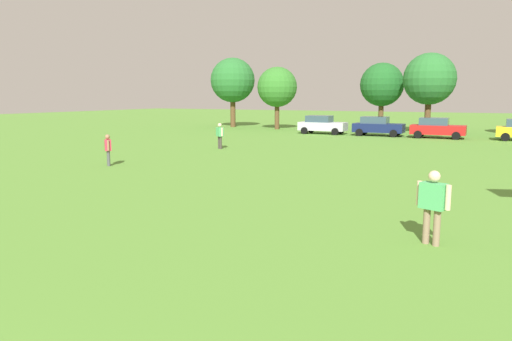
% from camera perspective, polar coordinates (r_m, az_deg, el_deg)
% --- Properties ---
extents(ground_plane, '(160.00, 160.00, 0.00)m').
position_cam_1_polar(ground_plane, '(30.67, 16.26, 1.99)').
color(ground_plane, '#568C33').
extents(adult_bystander, '(0.79, 0.51, 1.77)m').
position_cam_1_polar(adult_bystander, '(11.93, 20.27, -3.42)').
color(adult_bystander, '#8C7259').
rests_on(adult_bystander, ground).
extents(bystander_near_trees, '(0.68, 0.57, 1.70)m').
position_cam_1_polar(bystander_near_trees, '(31.88, -4.32, 4.39)').
color(bystander_near_trees, '#3F3833').
rests_on(bystander_near_trees, ground).
extents(bystander_midfield, '(0.58, 0.56, 1.58)m').
position_cam_1_polar(bystander_midfield, '(25.10, -17.16, 2.65)').
color(bystander_midfield, '#4C4C51').
rests_on(bystander_midfield, ground).
extents(parked_car_silver_0, '(4.30, 2.02, 1.68)m').
position_cam_1_polar(parked_car_silver_0, '(44.90, 7.83, 5.42)').
color(parked_car_silver_0, silver).
rests_on(parked_car_silver_0, ground).
extents(parked_car_navy_1, '(4.30, 2.02, 1.68)m').
position_cam_1_polar(parked_car_navy_1, '(43.58, 14.23, 5.13)').
color(parked_car_navy_1, '#141E4C').
rests_on(parked_car_navy_1, ground).
extents(parked_car_red_2, '(4.30, 2.02, 1.68)m').
position_cam_1_polar(parked_car_red_2, '(42.62, 20.69, 4.76)').
color(parked_car_red_2, red).
rests_on(parked_car_red_2, ground).
extents(tree_far_left, '(4.92, 4.92, 7.67)m').
position_cam_1_polar(tree_far_left, '(54.50, -2.78, 10.63)').
color(tree_far_left, brown).
rests_on(tree_far_left, ground).
extents(tree_left, '(4.15, 4.15, 6.47)m').
position_cam_1_polar(tree_left, '(50.75, 2.53, 9.84)').
color(tree_left, brown).
rests_on(tree_left, ground).
extents(tree_center_left, '(4.35, 4.35, 6.78)m').
position_cam_1_polar(tree_center_left, '(50.69, 14.72, 9.81)').
color(tree_center_left, brown).
rests_on(tree_center_left, ground).
extents(tree_center_right, '(4.75, 4.75, 7.40)m').
position_cam_1_polar(tree_center_right, '(47.77, 19.90, 10.16)').
color(tree_center_right, brown).
rests_on(tree_center_right, ground).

